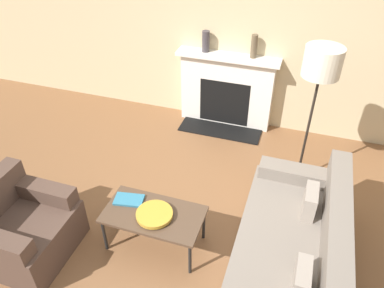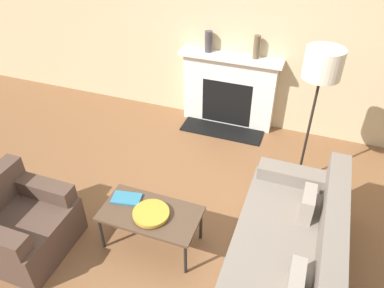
% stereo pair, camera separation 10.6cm
% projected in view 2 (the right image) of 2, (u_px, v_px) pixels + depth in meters
% --- Properties ---
extents(ground_plane, '(18.00, 18.00, 0.00)m').
position_uv_depth(ground_plane, '(183.00, 236.00, 4.05)').
color(ground_plane, brown).
extents(wall_back, '(18.00, 0.06, 2.90)m').
position_uv_depth(wall_back, '(247.00, 29.00, 5.06)').
color(wall_back, '#C6B289').
rests_on(wall_back, ground_plane).
extents(fireplace, '(1.48, 0.59, 1.11)m').
position_uv_depth(fireplace, '(228.00, 91.00, 5.54)').
color(fireplace, silver).
rests_on(fireplace, ground_plane).
extents(couch, '(0.95, 2.07, 0.82)m').
position_uv_depth(couch, '(289.00, 255.00, 3.50)').
color(couch, slate).
rests_on(couch, ground_plane).
extents(armchair_near, '(0.83, 0.87, 0.81)m').
position_uv_depth(armchair_near, '(21.00, 225.00, 3.76)').
color(armchair_near, '#4C382D').
rests_on(armchair_near, ground_plane).
extents(coffee_table, '(0.99, 0.54, 0.45)m').
position_uv_depth(coffee_table, '(151.00, 215.00, 3.74)').
color(coffee_table, '#4C3828').
rests_on(coffee_table, ground_plane).
extents(bowl, '(0.36, 0.36, 0.05)m').
position_uv_depth(bowl, '(151.00, 213.00, 3.67)').
color(bowl, '#BC8E2D').
rests_on(bowl, coffee_table).
extents(book, '(0.32, 0.23, 0.02)m').
position_uv_depth(book, '(127.00, 198.00, 3.86)').
color(book, teal).
rests_on(book, coffee_table).
extents(floor_lamp, '(0.40, 0.40, 1.76)m').
position_uv_depth(floor_lamp, '(321.00, 76.00, 3.91)').
color(floor_lamp, black).
rests_on(floor_lamp, ground_plane).
extents(mantel_vase_left, '(0.11, 0.11, 0.30)m').
position_uv_depth(mantel_vase_left, '(209.00, 42.00, 5.22)').
color(mantel_vase_left, '#3D383D').
rests_on(mantel_vase_left, fireplace).
extents(mantel_vase_center_left, '(0.09, 0.09, 0.32)m').
position_uv_depth(mantel_vase_center_left, '(257.00, 47.00, 5.03)').
color(mantel_vase_center_left, brown).
rests_on(mantel_vase_center_left, fireplace).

